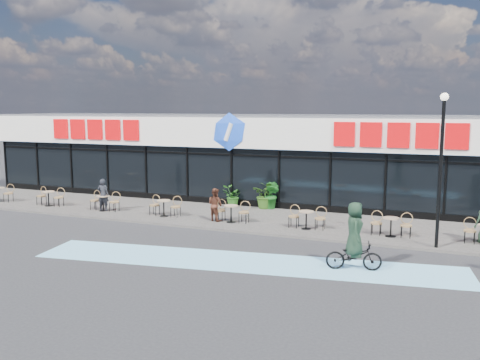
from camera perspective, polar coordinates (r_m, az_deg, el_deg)
The scene contains 18 objects.
ground at distance 19.72m, azimuth -8.85°, elevation -6.60°, with size 120.00×120.00×0.00m, color #28282B.
sidewalk at distance 23.58m, azimuth -3.29°, elevation -3.96°, with size 44.00×5.00×0.10m, color #625D57.
bike_lane at distance 16.72m, azimuth 0.51°, elevation -9.18°, with size 14.00×2.20×0.01m, color #80CDF2.
building at distance 28.20m, azimuth 1.34°, elevation 2.74°, with size 30.60×6.57×4.75m.
lamp_post at distance 18.76m, azimuth 21.65°, elevation 2.36°, with size 0.28×0.28×5.38m.
bistro_set_0 at distance 29.52m, azimuth -25.33°, elevation -1.29°, with size 1.54×0.62×0.90m.
bistro_set_1 at distance 27.21m, azimuth -20.58°, elevation -1.76°, with size 1.54×0.62×0.90m.
bistro_set_2 at distance 25.13m, azimuth -14.98°, elevation -2.30°, with size 1.54×0.62×0.90m.
bistro_set_3 at distance 23.33m, azimuth -8.44°, elevation -2.90°, with size 1.54×0.62×0.90m.
bistro_set_4 at distance 21.88m, azimuth -0.92°, elevation -3.55°, with size 1.54×0.62×0.90m.
bistro_set_5 at distance 20.86m, azimuth 7.51°, elevation -4.19°, with size 1.54×0.62×0.90m.
bistro_set_6 at distance 20.33m, azimuth 16.61°, elevation -4.79°, with size 1.54×0.62×0.90m.
potted_plant_left at distance 25.28m, azimuth -0.90°, elevation -1.82°, with size 0.94×0.81×1.04m, color #245A19.
potted_plant_mid at distance 24.64m, azimuth 3.60°, elevation -1.69°, with size 0.76×0.61×1.38m, color #1B601D.
potted_plant_right at distance 24.77m, azimuth 2.92°, elevation -1.69°, with size 1.20×1.04×1.33m, color #2F5819.
patron_left at distance 24.99m, azimuth -15.12°, elevation -1.62°, with size 0.56×0.37×1.55m, color black.
patron_right at distance 22.04m, azimuth -2.81°, elevation -2.77°, with size 0.70×0.55×1.44m, color #4D281B.
cyclist_a at distance 16.10m, azimuth 12.70°, elevation -7.02°, with size 1.79×0.98×2.13m.
Camera 1 is at (9.77, -16.39, 4.97)m, focal length 38.00 mm.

